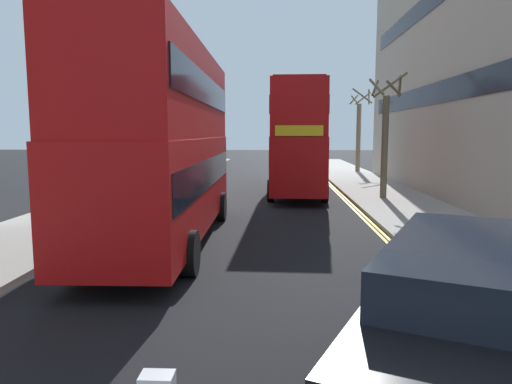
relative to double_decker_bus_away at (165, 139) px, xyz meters
The scene contains 9 objects.
sidewalk_right 9.55m from the double_decker_bus_away, 16.23° to the left, with size 4.00×80.00×0.14m, color #9E9991.
sidewalk_left 5.79m from the double_decker_bus_away, 149.32° to the left, with size 4.00×80.00×0.14m, color #9E9991.
kerb_line_outer 7.30m from the double_decker_bus_away, ahead, with size 0.10×56.00×0.01m, color yellow.
kerb_line_inner 7.15m from the double_decker_bus_away, ahead, with size 0.10×56.00×0.01m, color yellow.
double_decker_bus_away is the anchor object (origin of this frame).
double_decker_bus_oncoming 12.31m from the double_decker_bus_away, 69.55° to the left, with size 3.03×10.87×5.64m.
taxi_minivan 10.64m from the double_decker_bus_away, 60.46° to the right, with size 3.64×5.16×2.12m.
street_tree_near 12.20m from the double_decker_bus_away, 47.10° to the left, with size 1.87×1.87×5.92m.
street_tree_mid 26.39m from the double_decker_bus_away, 68.27° to the left, with size 1.74×1.90×6.51m.
Camera 1 is at (0.97, -0.02, 3.18)m, focal length 32.93 mm.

